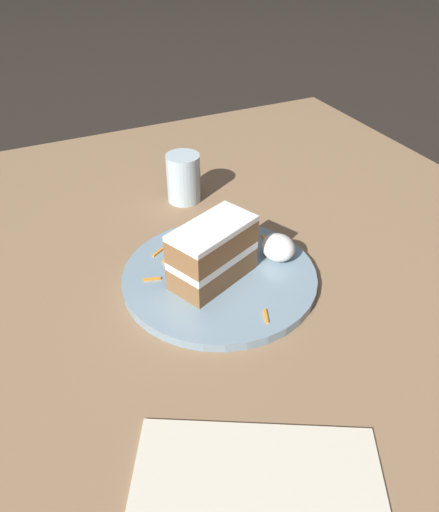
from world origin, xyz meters
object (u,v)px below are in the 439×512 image
(plate, at_px, (219,277))
(orange_garnish, at_px, (242,238))
(drinking_glass, at_px, (184,181))
(cake_slice, at_px, (213,253))
(menu_card, at_px, (258,490))
(cream_dollop, at_px, (278,247))

(plate, height_order, orange_garnish, orange_garnish)
(orange_garnish, distance_m, drinking_glass, 0.19)
(cake_slice, distance_m, drinking_glass, 0.27)
(menu_card, bearing_deg, drinking_glass, 13.18)
(plate, xyz_separation_m, orange_garnish, (0.06, -0.07, 0.01))
(drinking_glass, bearing_deg, cream_dollop, -168.04)
(plate, distance_m, cake_slice, 0.06)
(cake_slice, bearing_deg, menu_card, 139.91)
(cake_slice, bearing_deg, plate, -90.61)
(menu_card, bearing_deg, orange_garnish, 2.97)
(plate, relative_size, cake_slice, 2.05)
(cake_slice, bearing_deg, cream_dollop, -112.05)
(plate, bearing_deg, orange_garnish, -48.27)
(plate, distance_m, menu_card, 0.34)
(drinking_glass, xyz_separation_m, menu_card, (-0.57, 0.15, -0.04))
(cake_slice, xyz_separation_m, drinking_glass, (0.26, -0.06, -0.02))
(orange_garnish, bearing_deg, cream_dollop, -157.35)
(cream_dollop, relative_size, orange_garnish, 1.06)
(cream_dollop, bearing_deg, menu_card, 146.31)
(orange_garnish, xyz_separation_m, menu_card, (-0.38, 0.18, -0.02))
(plate, height_order, menu_card, plate)
(drinking_glass, bearing_deg, menu_card, 164.86)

